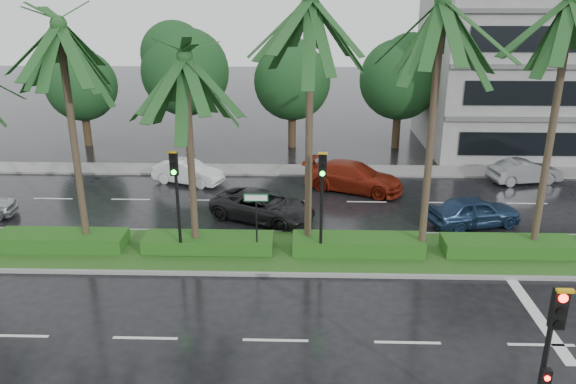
{
  "coord_description": "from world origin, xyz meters",
  "views": [
    {
      "loc": [
        0.8,
        -19.51,
        10.04
      ],
      "look_at": [
        0.19,
        1.5,
        2.47
      ],
      "focal_mm": 35.0,
      "sensor_mm": 36.0,
      "label": 1
    }
  ],
  "objects_px": {
    "street_sign": "(256,209)",
    "car_red": "(354,177)",
    "car_white": "(188,172)",
    "car_darkgrey": "(263,206)",
    "car_blue": "(474,211)",
    "car_grey": "(525,171)",
    "signal_near": "(546,366)",
    "signal_median_left": "(176,189)"
  },
  "relations": [
    {
      "from": "street_sign",
      "to": "car_red",
      "type": "xyz_separation_m",
      "value": [
        4.46,
        8.25,
        -1.36
      ]
    },
    {
      "from": "street_sign",
      "to": "car_white",
      "type": "bearing_deg",
      "value": 116.38
    },
    {
      "from": "street_sign",
      "to": "car_darkgrey",
      "type": "distance_m",
      "value": 4.29
    },
    {
      "from": "street_sign",
      "to": "car_blue",
      "type": "relative_size",
      "value": 0.63
    },
    {
      "from": "car_grey",
      "to": "signal_near",
      "type": "bearing_deg",
      "value": 148.05
    },
    {
      "from": "car_red",
      "to": "car_blue",
      "type": "bearing_deg",
      "value": -109.83
    },
    {
      "from": "car_red",
      "to": "car_blue",
      "type": "distance_m",
      "value": 6.84
    },
    {
      "from": "car_darkgrey",
      "to": "car_blue",
      "type": "height_order",
      "value": "car_blue"
    },
    {
      "from": "signal_median_left",
      "to": "car_grey",
      "type": "distance_m",
      "value": 19.86
    },
    {
      "from": "signal_median_left",
      "to": "car_red",
      "type": "bearing_deg",
      "value": 48.51
    },
    {
      "from": "signal_median_left",
      "to": "car_blue",
      "type": "bearing_deg",
      "value": 16.94
    },
    {
      "from": "signal_median_left",
      "to": "signal_near",
      "type": "bearing_deg",
      "value": -44.09
    },
    {
      "from": "signal_near",
      "to": "signal_median_left",
      "type": "bearing_deg",
      "value": 135.91
    },
    {
      "from": "signal_near",
      "to": "signal_median_left",
      "type": "relative_size",
      "value": 1.0
    },
    {
      "from": "car_darkgrey",
      "to": "car_red",
      "type": "bearing_deg",
      "value": -22.27
    },
    {
      "from": "car_blue",
      "to": "street_sign",
      "type": "bearing_deg",
      "value": 95.55
    },
    {
      "from": "car_white",
      "to": "car_grey",
      "type": "bearing_deg",
      "value": -68.46
    },
    {
      "from": "car_blue",
      "to": "car_grey",
      "type": "xyz_separation_m",
      "value": [
        4.5,
        6.19,
        -0.05
      ]
    },
    {
      "from": "car_white",
      "to": "street_sign",
      "type": "bearing_deg",
      "value": -134.1
    },
    {
      "from": "car_darkgrey",
      "to": "street_sign",
      "type": "bearing_deg",
      "value": -154.8
    },
    {
      "from": "signal_median_left",
      "to": "street_sign",
      "type": "bearing_deg",
      "value": 3.47
    },
    {
      "from": "signal_median_left",
      "to": "street_sign",
      "type": "xyz_separation_m",
      "value": [
        3.0,
        0.18,
        -0.87
      ]
    },
    {
      "from": "signal_near",
      "to": "car_darkgrey",
      "type": "relative_size",
      "value": 0.89
    },
    {
      "from": "street_sign",
      "to": "car_white",
      "type": "height_order",
      "value": "street_sign"
    },
    {
      "from": "signal_median_left",
      "to": "car_grey",
      "type": "xyz_separation_m",
      "value": [
        17.0,
        9.99,
        -2.35
      ]
    },
    {
      "from": "signal_near",
      "to": "car_grey",
      "type": "distance_m",
      "value": 20.97
    },
    {
      "from": "car_red",
      "to": "car_blue",
      "type": "height_order",
      "value": "car_red"
    },
    {
      "from": "car_darkgrey",
      "to": "car_grey",
      "type": "distance_m",
      "value": 15.18
    },
    {
      "from": "car_red",
      "to": "car_blue",
      "type": "xyz_separation_m",
      "value": [
        5.04,
        -4.62,
        -0.06
      ]
    },
    {
      "from": "car_white",
      "to": "car_darkgrey",
      "type": "relative_size",
      "value": 0.8
    },
    {
      "from": "car_red",
      "to": "car_grey",
      "type": "height_order",
      "value": "car_red"
    },
    {
      "from": "car_white",
      "to": "car_grey",
      "type": "xyz_separation_m",
      "value": [
        18.54,
        0.65,
        0.0
      ]
    },
    {
      "from": "car_white",
      "to": "car_blue",
      "type": "relative_size",
      "value": 0.95
    },
    {
      "from": "signal_near",
      "to": "car_blue",
      "type": "height_order",
      "value": "signal_near"
    },
    {
      "from": "car_white",
      "to": "car_darkgrey",
      "type": "xyz_separation_m",
      "value": [
        4.5,
        -5.12,
        0.04
      ]
    },
    {
      "from": "car_white",
      "to": "car_darkgrey",
      "type": "distance_m",
      "value": 6.82
    },
    {
      "from": "signal_median_left",
      "to": "car_white",
      "type": "relative_size",
      "value": 1.12
    },
    {
      "from": "car_white",
      "to": "car_red",
      "type": "relative_size",
      "value": 0.74
    },
    {
      "from": "car_blue",
      "to": "car_grey",
      "type": "relative_size",
      "value": 1.04
    },
    {
      "from": "signal_near",
      "to": "car_white",
      "type": "height_order",
      "value": "signal_near"
    },
    {
      "from": "signal_median_left",
      "to": "car_darkgrey",
      "type": "relative_size",
      "value": 0.89
    },
    {
      "from": "signal_near",
      "to": "car_white",
      "type": "distance_m",
      "value": 22.33
    }
  ]
}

